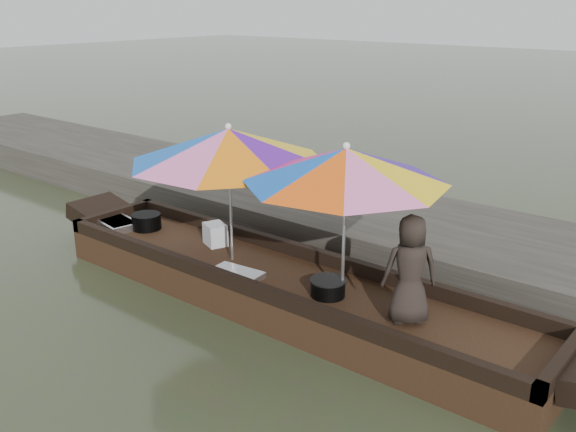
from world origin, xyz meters
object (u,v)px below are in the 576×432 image
Objects in this scene: charcoal_grill at (328,288)px; vendor at (410,269)px; umbrella_bow at (230,194)px; umbrella_stern at (344,223)px; cooking_pot at (146,221)px; tray_scallop at (234,275)px; boat_hull at (282,291)px; tray_crayfish at (117,224)px; supply_bag at (215,234)px.

charcoal_grill is 0.33× the size of vendor.
umbrella_stern is (1.50, 0.00, 0.00)m from umbrella_bow.
vendor is at bearing -1.66° from cooking_pot.
umbrella_bow is (-0.36, 0.35, 0.74)m from tray_scallop.
boat_hull is 10.46× the size of tray_scallop.
umbrella_stern is (3.41, 0.15, 0.73)m from tray_crayfish.
umbrella_bow reaches higher than vendor.
supply_bag is 0.83m from umbrella_bow.
tray_crayfish reaches higher than boat_hull.
boat_hull is at bearing 180.00° from umbrella_stern.
vendor is 0.47× the size of umbrella_bow.
charcoal_grill reaches higher than tray_scallop.
boat_hull is 10.46× the size of tray_crayfish.
umbrella_stern is at bearing 0.00° from umbrella_bow.
umbrella_stern reaches higher than cooking_pot.
boat_hull is 0.55m from tray_scallop.
umbrella_bow reaches higher than cooking_pot.
vendor is at bearing -4.13° from umbrella_stern.
umbrella_stern is (3.07, -0.06, 0.68)m from cooking_pot.
umbrella_stern is at bearing 2.48° from tray_crayfish.
tray_crayfish is 1.47m from supply_bag.
vendor is at bearing 1.59° from charcoal_grill.
umbrella_bow is (0.48, -0.22, 0.65)m from supply_bag.
supply_bag reaches higher than tray_crayfish.
supply_bag is at bearing 8.34° from cooking_pot.
umbrella_bow is at bearing -43.34° from vendor.
cooking_pot is 1.33× the size of supply_bag.
umbrella_stern is at bearing -1.05° from cooking_pot.
tray_scallop is 1.64× the size of charcoal_grill.
tray_crayfish is at bearing -176.80° from boat_hull.
tray_scallop is at bearing -33.05° from vendor.
supply_bag is (-0.85, 0.57, 0.10)m from tray_scallop.
umbrella_stern is (0.77, 0.00, 0.95)m from boat_hull.
umbrella_stern is at bearing 0.00° from boat_hull.
cooking_pot is at bearing 178.60° from boat_hull.
charcoal_grill is (3.29, 0.07, 0.04)m from tray_crayfish.
cooking_pot is at bearing 31.11° from tray_crayfish.
charcoal_grill reaches higher than tray_crayfish.
tray_scallop is at bearing -162.84° from umbrella_stern.
boat_hull is 1.22m from umbrella_stern.
charcoal_grill is (2.96, -0.14, -0.02)m from cooking_pot.
tray_crayfish is at bearing -175.57° from umbrella_bow.
boat_hull is at bearing -1.40° from cooking_pot.
umbrella_bow is (-0.73, 0.00, 0.95)m from boat_hull.
vendor reaches higher than charcoal_grill.
vendor is at bearing -2.05° from boat_hull.
tray_crayfish is 1.00× the size of tray_scallop.
tray_crayfish is 1.64× the size of charcoal_grill.
umbrella_bow is (-2.26, 0.05, 0.26)m from vendor.
cooking_pot is at bearing 177.94° from umbrella_bow.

